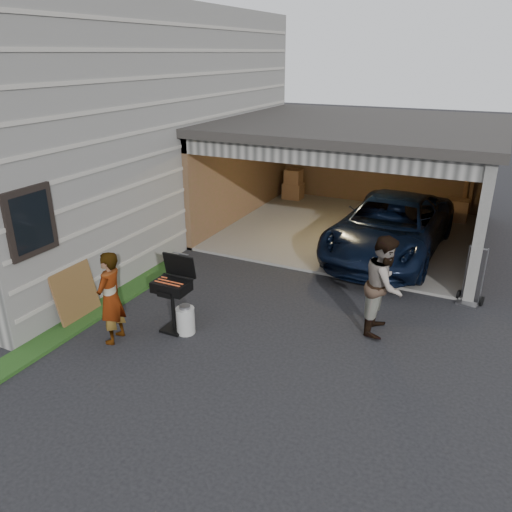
% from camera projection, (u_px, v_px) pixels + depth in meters
% --- Properties ---
extents(ground, '(80.00, 80.00, 0.00)m').
position_uv_depth(ground, '(198.00, 344.00, 8.24)').
color(ground, black).
rests_on(ground, ground).
extents(house, '(7.00, 11.00, 5.50)m').
position_uv_depth(house, '(78.00, 123.00, 12.94)').
color(house, '#474744').
rests_on(house, ground).
extents(groundcover_strip, '(0.50, 8.00, 0.06)m').
position_uv_depth(groundcover_strip, '(51.00, 339.00, 8.30)').
color(groundcover_strip, '#193814').
rests_on(groundcover_strip, ground).
extents(garage, '(6.80, 6.30, 2.90)m').
position_uv_depth(garage, '(359.00, 160.00, 12.88)').
color(garage, '#605E59').
rests_on(garage, ground).
extents(minivan, '(2.45, 4.90, 1.33)m').
position_uv_depth(minivan, '(390.00, 229.00, 11.54)').
color(minivan, black).
rests_on(minivan, ground).
extents(woman, '(0.46, 0.62, 1.57)m').
position_uv_depth(woman, '(110.00, 298.00, 8.05)').
color(woman, silver).
rests_on(woman, ground).
extents(man, '(0.69, 0.87, 1.73)m').
position_uv_depth(man, '(384.00, 285.00, 8.32)').
color(man, '#401D19').
rests_on(man, ground).
extents(bbq_grill, '(0.59, 0.52, 1.32)m').
position_uv_depth(bbq_grill, '(173.00, 288.00, 8.38)').
color(bbq_grill, black).
rests_on(bbq_grill, ground).
extents(propane_tank, '(0.35, 0.35, 0.47)m').
position_uv_depth(propane_tank, '(186.00, 320.00, 8.47)').
color(propane_tank, '#BBBBB7').
rests_on(propane_tank, ground).
extents(plywood_panel, '(0.25, 0.91, 1.00)m').
position_uv_depth(plywood_panel, '(76.00, 293.00, 8.85)').
color(plywood_panel, brown).
rests_on(plywood_panel, ground).
extents(hand_truck, '(0.50, 0.43, 1.15)m').
position_uv_depth(hand_truck, '(470.00, 293.00, 9.48)').
color(hand_truck, slate).
rests_on(hand_truck, ground).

